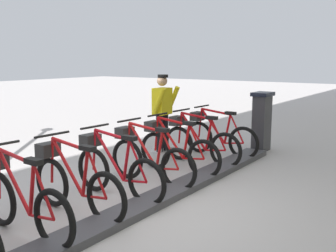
# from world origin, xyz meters

# --- Properties ---
(ground_plane) EXTENTS (60.00, 60.00, 0.00)m
(ground_plane) POSITION_xyz_m (0.00, 0.00, 0.00)
(ground_plane) COLOR #BCB6B3
(dock_rail_base) EXTENTS (0.44, 7.78, 0.10)m
(dock_rail_base) POSITION_xyz_m (0.00, 0.00, 0.05)
(dock_rail_base) COLOR #47474C
(dock_rail_base) RESTS_ON ground
(payment_kiosk) EXTENTS (0.36, 0.52, 1.28)m
(payment_kiosk) POSITION_xyz_m (0.05, -4.24, 0.67)
(payment_kiosk) COLOR #38383D
(payment_kiosk) RESTS_ON ground
(bike_docked_0) EXTENTS (1.72, 0.54, 1.02)m
(bike_docked_0) POSITION_xyz_m (0.62, -3.29, 0.43)
(bike_docked_0) COLOR black
(bike_docked_0) RESTS_ON ground
(bike_docked_1) EXTENTS (1.72, 0.54, 1.02)m
(bike_docked_1) POSITION_xyz_m (0.62, -2.52, 0.43)
(bike_docked_1) COLOR black
(bike_docked_1) RESTS_ON ground
(bike_docked_2) EXTENTS (1.72, 0.54, 1.02)m
(bike_docked_2) POSITION_xyz_m (0.62, -1.74, 0.43)
(bike_docked_2) COLOR black
(bike_docked_2) RESTS_ON ground
(bike_docked_3) EXTENTS (1.72, 0.54, 1.02)m
(bike_docked_3) POSITION_xyz_m (0.62, -0.97, 0.43)
(bike_docked_3) COLOR black
(bike_docked_3) RESTS_ON ground
(bike_docked_4) EXTENTS (1.72, 0.54, 1.02)m
(bike_docked_4) POSITION_xyz_m (0.62, -0.19, 0.43)
(bike_docked_4) COLOR black
(bike_docked_4) RESTS_ON ground
(bike_docked_5) EXTENTS (1.72, 0.54, 1.02)m
(bike_docked_5) POSITION_xyz_m (0.62, 0.58, 0.43)
(bike_docked_5) COLOR black
(bike_docked_5) RESTS_ON ground
(bike_docked_6) EXTENTS (1.72, 0.54, 1.02)m
(bike_docked_6) POSITION_xyz_m (0.62, 1.36, 0.43)
(bike_docked_6) COLOR black
(bike_docked_6) RESTS_ON ground
(worker_near_rack) EXTENTS (0.46, 0.63, 1.66)m
(worker_near_rack) POSITION_xyz_m (1.74, -2.90, 0.91)
(worker_near_rack) COLOR white
(worker_near_rack) RESTS_ON ground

